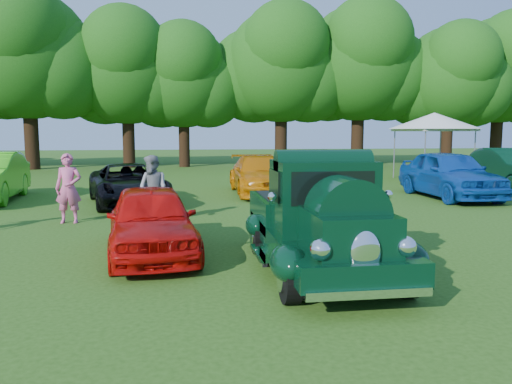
{
  "coord_description": "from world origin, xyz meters",
  "views": [
    {
      "loc": [
        -1.1,
        -8.92,
        2.32
      ],
      "look_at": [
        0.37,
        1.19,
        1.1
      ],
      "focal_mm": 35.0,
      "sensor_mm": 36.0,
      "label": 1
    }
  ],
  "objects": [
    {
      "name": "ground",
      "position": [
        0.0,
        0.0,
        0.0
      ],
      "size": [
        120.0,
        120.0,
        0.0
      ],
      "primitive_type": "plane",
      "color": "#244810",
      "rests_on": "ground"
    },
    {
      "name": "hero_pickup",
      "position": [
        1.14,
        -0.86,
        0.81
      ],
      "size": [
        2.23,
        4.79,
        1.87
      ],
      "color": "black",
      "rests_on": "ground"
    },
    {
      "name": "red_convertible",
      "position": [
        -1.73,
        0.59,
        0.67
      ],
      "size": [
        2.02,
        4.08,
        1.34
      ],
      "primitive_type": "imported",
      "rotation": [
        0.0,
        0.0,
        0.12
      ],
      "color": "#B10A07",
      "rests_on": "ground"
    },
    {
      "name": "back_car_black",
      "position": [
        -2.87,
        7.48,
        0.66
      ],
      "size": [
        3.23,
        5.13,
        1.32
      ],
      "primitive_type": "imported",
      "rotation": [
        0.0,
        0.0,
        0.23
      ],
      "color": "black",
      "rests_on": "ground"
    },
    {
      "name": "back_car_orange",
      "position": [
        1.77,
        9.67,
        0.72
      ],
      "size": [
        2.04,
        5.0,
        1.45
      ],
      "primitive_type": "imported",
      "rotation": [
        0.0,
        0.0,
        0.0
      ],
      "color": "#BE6906",
      "rests_on": "ground"
    },
    {
      "name": "back_car_blue",
      "position": [
        8.27,
        7.58,
        0.85
      ],
      "size": [
        2.09,
        5.04,
        1.71
      ],
      "primitive_type": "imported",
      "rotation": [
        0.0,
        0.0,
        -0.02
      ],
      "color": "#0D3B95",
      "rests_on": "ground"
    },
    {
      "name": "spectator_pink",
      "position": [
        -4.03,
        4.34,
        0.9
      ],
      "size": [
        0.67,
        0.45,
        1.8
      ],
      "primitive_type": "imported",
      "rotation": [
        0.0,
        0.0,
        -0.04
      ],
      "color": "#C14F7F",
      "rests_on": "ground"
    },
    {
      "name": "spectator_grey",
      "position": [
        -1.89,
        4.06,
        0.87
      ],
      "size": [
        1.08,
        1.06,
        1.75
      ],
      "primitive_type": "imported",
      "rotation": [
        0.0,
        0.0,
        -0.73
      ],
      "color": "gray",
      "rests_on": "ground"
    },
    {
      "name": "canopy_tent",
      "position": [
        11.12,
        14.24,
        2.86
      ],
      "size": [
        4.86,
        4.86,
        3.29
      ],
      "rotation": [
        0.0,
        0.0,
        0.12
      ],
      "color": "silver",
      "rests_on": "ground"
    },
    {
      "name": "tree_line",
      "position": [
        -0.79,
        24.27,
        6.63
      ],
      "size": [
        63.58,
        9.94,
        11.25
      ],
      "color": "black",
      "rests_on": "ground"
    }
  ]
}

